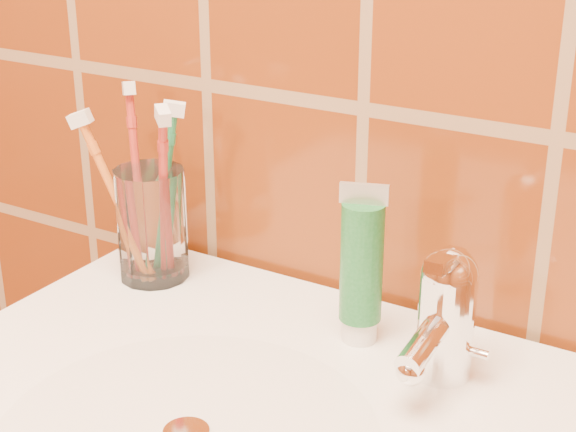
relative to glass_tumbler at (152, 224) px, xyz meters
The scene contains 7 objects.
glass_tumbler is the anchor object (origin of this frame).
toothpaste_tube 0.25m from the glass_tumbler, ahead, with size 0.04×0.04×0.15m.
faucet 0.34m from the glass_tumbler, ahead, with size 0.05×0.11×0.12m.
toothbrush_0 0.04m from the glass_tumbler, 70.35° to the left, with size 0.05×0.04×0.19m, color #207A49, non-canonical shape.
toothbrush_1 0.04m from the glass_tumbler, 143.00° to the right, with size 0.08×0.05×0.19m, color orange, non-canonical shape.
toothbrush_2 0.04m from the glass_tumbler, 15.32° to the right, with size 0.06×0.05×0.20m, color #AA2C24, non-canonical shape.
toothbrush_3 0.05m from the glass_tumbler, 159.31° to the left, with size 0.06×0.06×0.21m, color #B02F25, non-canonical shape.
Camera 1 is at (0.36, 0.47, 1.26)m, focal length 55.00 mm.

